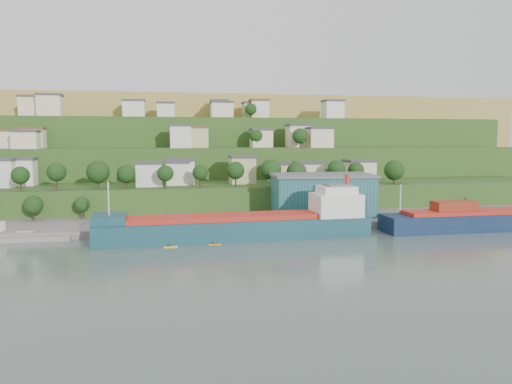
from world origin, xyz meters
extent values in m
plane|color=#4A5B57|center=(0.00, 0.00, 0.00)|extent=(500.00, 500.00, 0.00)
cube|color=slate|center=(20.00, 28.00, 0.00)|extent=(220.00, 26.00, 4.00)
cube|color=#284719|center=(0.00, 56.00, 0.00)|extent=(260.00, 32.00, 20.00)
cube|color=#284719|center=(0.00, 86.00, 0.00)|extent=(280.00, 32.00, 44.00)
cube|color=#284719|center=(0.00, 116.00, 0.00)|extent=(300.00, 32.00, 70.00)
cube|color=olive|center=(0.00, 190.00, 0.00)|extent=(360.00, 120.00, 96.00)
cube|color=silver|center=(-63.07, 56.90, 14.31)|extent=(8.83, 7.85, 8.61)
cube|color=#3F3F44|center=(-63.07, 56.90, 19.06)|extent=(9.43, 8.45, 0.90)
cube|color=silver|center=(-57.15, 61.86, 14.31)|extent=(7.26, 7.29, 8.63)
cube|color=#3F3F44|center=(-57.15, 61.86, 19.08)|extent=(7.86, 7.89, 0.90)
cube|color=silver|center=(-15.77, 51.11, 13.68)|extent=(8.43, 7.37, 7.36)
cube|color=#3F3F44|center=(-15.77, 51.11, 17.81)|extent=(9.03, 7.97, 0.90)
cube|color=silver|center=(-6.45, 54.40, 13.71)|extent=(7.62, 7.43, 7.43)
cube|color=#3F3F44|center=(-6.45, 54.40, 17.88)|extent=(8.22, 8.03, 0.90)
cube|color=silver|center=(-5.49, 57.18, 13.97)|extent=(9.88, 7.84, 7.95)
cube|color=#3F3F44|center=(-5.49, 57.18, 18.40)|extent=(10.48, 8.44, 0.90)
cube|color=#BEBA7B|center=(16.34, 55.75, 14.48)|extent=(8.52, 8.16, 8.96)
cube|color=#3F3F44|center=(16.34, 55.75, 19.41)|extent=(9.12, 8.76, 0.90)
cube|color=#BEBA7B|center=(31.00, 60.62, 13.09)|extent=(7.19, 8.04, 6.18)
cube|color=#3F3F44|center=(31.00, 60.62, 16.63)|extent=(7.79, 8.64, 0.90)
cube|color=beige|center=(40.25, 54.15, 13.37)|extent=(9.23, 8.44, 6.73)
cube|color=#3F3F44|center=(40.25, 54.15, 17.18)|extent=(9.83, 9.04, 0.90)
cube|color=beige|center=(58.03, 50.76, 13.70)|extent=(9.52, 8.64, 7.40)
cube|color=#3F3F44|center=(58.03, 50.76, 17.85)|extent=(10.12, 9.24, 0.90)
cube|color=beige|center=(-69.32, 91.29, 25.20)|extent=(8.75, 8.74, 6.41)
cube|color=brown|center=(-69.32, 91.29, 28.86)|extent=(9.35, 9.34, 0.90)
cube|color=silver|center=(-61.11, 91.71, 25.67)|extent=(9.39, 7.62, 7.34)
cube|color=brown|center=(-61.11, 91.71, 29.79)|extent=(9.99, 8.22, 0.90)
cube|color=beige|center=(-60.68, 80.77, 25.04)|extent=(9.00, 7.30, 6.09)
cube|color=#3F3F44|center=(-60.68, 80.77, 28.54)|extent=(9.60, 7.90, 0.90)
cube|color=silver|center=(-3.80, 86.20, 26.30)|extent=(8.16, 7.34, 8.60)
cube|color=#3F3F44|center=(-3.80, 86.20, 31.05)|extent=(8.76, 7.94, 0.90)
cube|color=#BEBA7B|center=(4.09, 91.34, 25.99)|extent=(7.04, 8.12, 7.97)
cube|color=brown|center=(4.09, 91.34, 30.42)|extent=(7.64, 8.72, 0.90)
cube|color=beige|center=(30.58, 91.81, 25.57)|extent=(8.68, 7.78, 7.15)
cube|color=#3F3F44|center=(30.58, 91.81, 29.60)|extent=(9.28, 8.38, 0.90)
cube|color=beige|center=(46.26, 89.56, 26.48)|extent=(9.10, 8.57, 8.97)
cube|color=#3F3F44|center=(46.26, 89.56, 31.42)|extent=(9.70, 9.17, 0.90)
cube|color=beige|center=(53.26, 81.36, 25.83)|extent=(9.72, 7.12, 7.66)
cube|color=#3F3F44|center=(53.26, 81.36, 30.11)|extent=(10.32, 7.72, 0.90)
cube|color=beige|center=(-66.28, 117.17, 39.26)|extent=(9.88, 7.77, 8.52)
cube|color=#3F3F44|center=(-66.28, 117.17, 43.97)|extent=(10.48, 8.37, 0.90)
cube|color=beige|center=(-57.66, 111.25, 39.41)|extent=(9.74, 7.95, 8.83)
cube|color=#3F3F44|center=(-57.66, 111.25, 44.28)|extent=(10.34, 8.55, 0.90)
cube|color=silver|center=(-23.17, 118.74, 38.73)|extent=(9.71, 8.80, 7.46)
cube|color=#3F3F44|center=(-23.17, 118.74, 42.91)|extent=(10.31, 9.40, 0.90)
cube|color=silver|center=(-8.95, 115.66, 38.19)|extent=(7.78, 7.32, 6.38)
cube|color=#3F3F44|center=(-8.95, 115.66, 41.83)|extent=(8.38, 7.92, 0.90)
cube|color=silver|center=(16.21, 121.62, 39.13)|extent=(7.57, 8.25, 8.26)
cube|color=#3F3F44|center=(16.21, 121.62, 43.71)|extent=(8.17, 8.85, 0.90)
cube|color=silver|center=(16.58, 114.56, 38.51)|extent=(9.96, 7.02, 7.01)
cube|color=#3F3F44|center=(16.58, 114.56, 42.46)|extent=(10.56, 7.62, 0.90)
cube|color=#BEBA7B|center=(30.90, 117.53, 38.54)|extent=(7.45, 7.25, 7.08)
cube|color=#3F3F44|center=(30.90, 117.53, 42.53)|extent=(8.05, 7.85, 0.90)
cube|color=silver|center=(34.38, 115.48, 39.07)|extent=(8.28, 8.24, 8.15)
cube|color=brown|center=(34.38, 115.48, 43.60)|extent=(8.88, 8.84, 0.90)
cube|color=silver|center=(69.41, 111.25, 39.06)|extent=(8.98, 8.23, 8.12)
cube|color=#3F3F44|center=(69.41, 111.25, 43.57)|extent=(9.58, 8.83, 0.90)
cylinder|color=#382619|center=(-53.51, 42.87, 11.64)|extent=(0.50, 0.50, 3.29)
sphere|color=black|center=(-53.51, 42.87, 14.77)|extent=(5.38, 5.38, 5.38)
cylinder|color=#382619|center=(-43.20, 43.05, 12.01)|extent=(0.50, 0.50, 4.02)
sphere|color=black|center=(-43.20, 43.05, 15.60)|extent=(5.75, 5.75, 5.75)
cylinder|color=#382619|center=(-31.37, 45.55, 11.67)|extent=(0.50, 0.50, 3.35)
sphere|color=black|center=(-31.37, 45.55, 15.33)|extent=(7.20, 7.20, 7.20)
cylinder|color=#382619|center=(-22.79, 45.90, 11.46)|extent=(0.50, 0.50, 2.92)
sphere|color=black|center=(-22.79, 45.90, 14.55)|extent=(5.92, 5.92, 5.92)
cylinder|color=#382619|center=(-10.56, 42.19, 11.70)|extent=(0.50, 0.50, 3.39)
sphere|color=black|center=(-10.56, 42.19, 14.82)|extent=(5.17, 5.17, 5.17)
cylinder|color=#382619|center=(0.46, 43.17, 11.75)|extent=(0.50, 0.50, 3.50)
sphere|color=black|center=(0.46, 43.17, 14.87)|extent=(4.97, 4.97, 4.97)
cylinder|color=#382619|center=(12.27, 44.89, 11.84)|extent=(0.50, 0.50, 3.68)
sphere|color=black|center=(12.27, 44.89, 15.30)|extent=(5.87, 5.87, 5.87)
cylinder|color=#382619|center=(23.96, 43.60, 11.83)|extent=(0.50, 0.50, 3.65)
sphere|color=black|center=(23.96, 43.60, 15.52)|extent=(6.81, 6.81, 6.81)
cylinder|color=#382619|center=(32.75, 43.62, 11.40)|extent=(0.50, 0.50, 2.79)
sphere|color=black|center=(32.75, 43.62, 14.65)|extent=(6.76, 6.76, 6.76)
cylinder|color=#382619|center=(46.62, 43.13, 11.93)|extent=(0.50, 0.50, 3.86)
sphere|color=black|center=(46.62, 43.13, 15.52)|extent=(6.03, 6.03, 6.03)
cylinder|color=#382619|center=(54.40, 44.90, 11.67)|extent=(0.50, 0.50, 3.33)
sphere|color=black|center=(54.40, 44.90, 14.87)|extent=(5.59, 5.59, 5.59)
cylinder|color=#382619|center=(68.23, 44.03, 11.41)|extent=(0.50, 0.50, 2.82)
sphere|color=black|center=(68.23, 44.03, 14.76)|extent=(7.05, 7.05, 7.05)
cylinder|color=#382619|center=(-24.33, 121.73, 36.49)|extent=(0.50, 0.50, 2.98)
sphere|color=black|center=(-24.33, 121.73, 39.38)|extent=(5.08, 5.08, 5.08)
cylinder|color=#382619|center=(27.84, 89.20, 23.69)|extent=(0.50, 0.50, 3.38)
sphere|color=black|center=(27.84, 89.20, 26.93)|extent=(5.66, 5.66, 5.66)
cylinder|color=#382619|center=(44.36, 79.84, 23.54)|extent=(0.50, 0.50, 3.07)
sphere|color=black|center=(44.36, 79.84, 26.82)|extent=(6.34, 6.34, 6.34)
cylinder|color=#382619|center=(29.45, 109.89, 36.36)|extent=(0.50, 0.50, 2.72)
sphere|color=black|center=(29.45, 109.89, 39.21)|extent=(5.41, 5.41, 5.41)
cube|color=#133848|center=(6.55, 8.50, 1.52)|extent=(71.20, 13.43, 7.09)
cube|color=#B52418|center=(4.52, 8.50, 5.67)|extent=(52.92, 10.81, 1.22)
cube|color=#133848|center=(-24.84, 8.50, 6.08)|extent=(8.46, 11.39, 2.03)
cube|color=silver|center=(33.89, 8.50, 8.10)|extent=(12.47, 10.51, 6.08)
cube|color=silver|center=(33.89, 8.50, 12.15)|extent=(9.37, 8.39, 2.03)
cube|color=#595B5E|center=(33.89, 8.50, 13.47)|extent=(6.27, 6.27, 0.61)
cylinder|color=#B52418|center=(36.92, 8.50, 14.68)|extent=(1.25, 1.25, 3.04)
cylinder|color=silver|center=(-24.84, 8.50, 11.14)|extent=(0.38, 0.38, 8.10)
cube|color=silver|center=(-21.80, 8.50, 3.85)|extent=(14.54, 11.89, 0.25)
cube|color=#0C1635|center=(78.66, 7.65, 1.33)|extent=(61.39, 10.54, 6.75)
cube|color=#B52418|center=(76.62, 7.65, 5.21)|extent=(45.02, 8.61, 1.02)
cylinder|color=silver|center=(52.09, 7.65, 9.71)|extent=(0.33, 0.33, 7.16)
cube|color=maroon|center=(68.44, 7.65, 7.05)|extent=(12.29, 5.17, 2.66)
cube|color=#1D4F58|center=(37.37, 30.68, 8.00)|extent=(31.37, 20.39, 12.00)
cube|color=#595B5E|center=(37.37, 30.68, 14.40)|extent=(32.45, 21.47, 0.80)
cube|color=silver|center=(-46.52, 17.33, 1.63)|extent=(4.56, 2.60, 0.86)
cube|color=orange|center=(0.45, 1.54, 0.12)|extent=(3.16, 1.41, 0.24)
sphere|color=#3F3F44|center=(0.45, 1.54, 0.51)|extent=(0.55, 0.55, 0.55)
cube|color=yellow|center=(-10.17, 0.80, 0.12)|extent=(3.28, 0.62, 0.25)
sphere|color=#3F3F44|center=(-10.17, 0.80, 0.53)|extent=(0.57, 0.57, 0.57)
camera|label=1|loc=(-12.63, -117.40, 25.75)|focal=35.00mm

